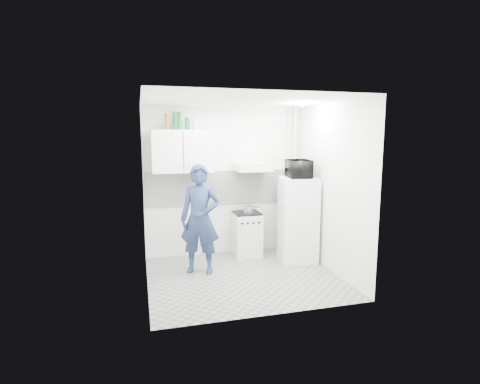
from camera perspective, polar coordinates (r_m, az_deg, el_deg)
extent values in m
plane|color=gray|center=(5.78, 0.50, -12.81)|extent=(2.80, 2.80, 0.00)
plane|color=white|center=(5.40, 0.54, 13.83)|extent=(2.80, 2.80, 0.00)
plane|color=silver|center=(6.64, -2.40, 1.61)|extent=(2.80, 0.00, 2.80)
plane|color=silver|center=(5.24, -14.40, -0.55)|extent=(0.00, 2.60, 2.60)
plane|color=silver|center=(5.96, 13.58, 0.57)|extent=(0.00, 2.60, 2.60)
imported|color=#1E2B4D|center=(5.77, -6.11, -4.12)|extent=(0.72, 0.60, 1.68)
cube|color=silver|center=(6.66, 1.02, -6.48)|extent=(0.47, 0.47, 0.75)
cube|color=white|center=(6.40, 8.78, -4.13)|extent=(0.67, 0.67, 1.42)
cube|color=black|center=(6.57, 1.03, -3.21)|extent=(0.45, 0.45, 0.03)
cylinder|color=silver|center=(6.58, 1.29, -2.63)|extent=(0.18, 0.18, 0.10)
imported|color=black|center=(6.27, 8.96, 3.53)|extent=(0.58, 0.43, 0.29)
cylinder|color=brown|center=(6.27, -11.07, 10.53)|extent=(0.07, 0.07, 0.27)
cylinder|color=#144C1E|center=(6.28, -9.90, 10.65)|extent=(0.07, 0.07, 0.29)
cylinder|color=#144C1E|center=(6.29, -9.20, 10.66)|extent=(0.07, 0.07, 0.29)
cylinder|color=#144C1E|center=(6.30, -8.04, 10.27)|extent=(0.08, 0.08, 0.20)
cylinder|color=#B2B7BC|center=(6.32, -6.80, 10.11)|extent=(0.09, 0.09, 0.16)
cube|color=white|center=(6.30, -8.78, 6.16)|extent=(1.00, 0.35, 0.70)
cube|color=silver|center=(6.48, 1.97, 3.84)|extent=(0.60, 0.50, 0.14)
cube|color=white|center=(6.64, -2.36, 0.73)|extent=(2.74, 0.03, 0.60)
cylinder|color=silver|center=(6.96, 8.25, 1.86)|extent=(0.05, 0.05, 2.60)
cylinder|color=silver|center=(6.92, 7.33, 1.83)|extent=(0.04, 0.04, 2.60)
cylinder|color=white|center=(5.93, 9.59, 12.96)|extent=(0.10, 0.10, 0.02)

